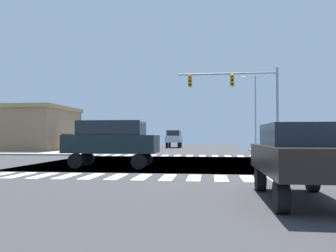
# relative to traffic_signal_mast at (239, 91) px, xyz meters

# --- Properties ---
(ground) EXTENTS (90.00, 90.00, 0.05)m
(ground) POSITION_rel_traffic_signal_mast_xyz_m (-5.17, -7.70, -5.26)
(ground) COLOR #343335
(sidewalk_corner_ne) EXTENTS (12.00, 12.00, 0.14)m
(sidewalk_corner_ne) POSITION_rel_traffic_signal_mast_xyz_m (7.83, 4.30, -5.16)
(sidewalk_corner_ne) COLOR #A09B91
(sidewalk_corner_ne) RESTS_ON ground
(sidewalk_corner_nw) EXTENTS (12.00, 12.00, 0.14)m
(sidewalk_corner_nw) POSITION_rel_traffic_signal_mast_xyz_m (-18.17, 4.30, -5.16)
(sidewalk_corner_nw) COLOR #A4998A
(sidewalk_corner_nw) RESTS_ON ground
(crosswalk_near) EXTENTS (13.50, 2.00, 0.01)m
(crosswalk_near) POSITION_rel_traffic_signal_mast_xyz_m (-5.42, -15.00, -5.23)
(crosswalk_near) COLOR white
(crosswalk_near) RESTS_ON ground
(crosswalk_far) EXTENTS (13.50, 2.00, 0.01)m
(crosswalk_far) POSITION_rel_traffic_signal_mast_xyz_m (-5.42, -0.40, -5.23)
(crosswalk_far) COLOR white
(crosswalk_far) RESTS_ON ground
(traffic_signal_mast) EXTENTS (7.98, 0.55, 7.02)m
(traffic_signal_mast) POSITION_rel_traffic_signal_mast_xyz_m (0.00, 0.00, 0.00)
(traffic_signal_mast) COLOR gray
(traffic_signal_mast) RESTS_ON ground
(street_lamp) EXTENTS (1.78, 0.32, 8.81)m
(street_lamp) POSITION_rel_traffic_signal_mast_xyz_m (2.91, 14.05, -0.02)
(street_lamp) COLOR gray
(street_lamp) RESTS_ON ground
(bank_building) EXTENTS (15.55, 8.73, 4.67)m
(bank_building) POSITION_rel_traffic_signal_mast_xyz_m (-24.09, 6.34, -2.89)
(bank_building) COLOR #826A50
(bank_building) RESTS_ON ground
(suv_leading_2) EXTENTS (4.60, 1.96, 2.34)m
(suv_leading_2) POSITION_rel_traffic_signal_mast_xyz_m (-7.23, -11.20, -3.84)
(suv_leading_2) COLOR black
(suv_leading_2) RESTS_ON ground
(suv_trailing_3) EXTENTS (1.96, 4.60, 2.34)m
(suv_trailing_3) POSITION_rel_traffic_signal_mast_xyz_m (-7.17, 18.61, -3.84)
(suv_trailing_3) COLOR black
(suv_trailing_3) RESTS_ON ground
(sedan_outer_3) EXTENTS (1.80, 4.30, 1.88)m
(sedan_outer_3) POSITION_rel_traffic_signal_mast_xyz_m (-0.17, -19.31, -4.11)
(sedan_outer_3) COLOR black
(sedan_outer_3) RESTS_ON ground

